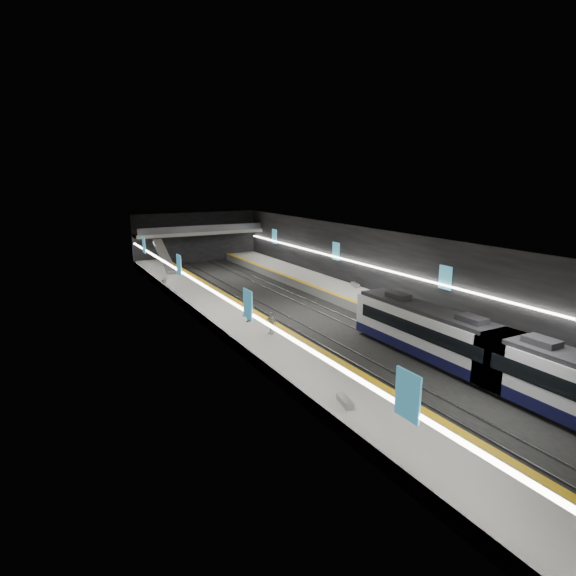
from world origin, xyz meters
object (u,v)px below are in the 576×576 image
train (501,358)px  escalator (164,256)px  passenger_right_a (472,330)px  passenger_right_b (516,344)px  passenger_left_a (271,323)px  bench_left_near (345,401)px  passenger_left_b (248,312)px  bench_left_far (164,280)px  bench_right_near (426,308)px  bench_right_far (355,285)px

train → escalator: size_ratio=3.46×
passenger_right_a → escalator: bearing=36.7°
passenger_right_b → passenger_left_a: bearing=92.9°
bench_left_near → passenger_left_b: size_ratio=0.87×
bench_left_far → bench_right_near: bearing=-38.6°
bench_left_near → bench_right_far: bench_right_far is taller
bench_left_near → passenger_left_a: (1.86, 13.18, 0.72)m
bench_left_near → bench_right_far: (18.21, 23.97, 0.01)m
escalator → bench_right_near: escalator is taller
train → bench_left_near: train is taller
bench_left_far → bench_right_far: bench_right_far is taller
bench_right_near → passenger_left_b: size_ratio=0.96×
bench_left_near → passenger_right_b: bearing=15.1°
bench_right_near → passenger_right_a: 8.73m
bench_left_near → passenger_left_b: 17.24m
escalator → bench_right_near: size_ratio=4.52×
passenger_left_a → passenger_left_b: bearing=161.2°
train → passenger_left_b: 20.96m
escalator → bench_left_near: (-1.21, -44.76, -1.70)m
train → bench_left_far: train is taller
escalator → bench_left_far: (-2.00, -7.52, -1.70)m
escalator → bench_left_far: size_ratio=4.83×
bench_right_near → passenger_right_b: size_ratio=1.10×
bench_right_far → train: bearing=-90.1°
bench_left_near → passenger_left_b: bearing=97.9°
bench_left_near → passenger_right_b: 15.39m
train → escalator: (-10.00, 46.19, 0.70)m
passenger_left_a → train: bearing=9.1°
escalator → train: bearing=-77.8°
bench_right_near → passenger_right_b: (-2.85, -11.87, 0.59)m
train → passenger_right_b: size_ratio=17.15×
bench_left_far → train: bearing=-58.8°
bench_right_near → passenger_right_a: bearing=-129.9°
train → bench_right_near: bearing=63.2°
train → bench_right_far: size_ratio=16.00×
bench_right_far → escalator: bearing=144.6°
bench_right_far → passenger_left_b: size_ratio=0.94×
train → passenger_right_a: bearing=55.6°
bench_left_near → passenger_left_a: passenger_left_a is taller
train → passenger_right_b: (4.15, 2.01, -0.39)m
train → bench_right_far: bearing=74.6°
passenger_left_a → passenger_left_b: 3.99m
bench_right_near → passenger_left_b: bearing=145.0°
bench_right_far → bench_right_near: bearing=-74.7°
train → bench_right_near: size_ratio=15.65×
bench_right_far → passenger_left_a: size_ratio=0.95×
passenger_right_a → bench_right_near: bearing=-3.0°
escalator → passenger_right_a: bearing=-71.0°
passenger_right_a → passenger_left_a: 15.97m
escalator → bench_right_near: (17.00, -32.32, -1.68)m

